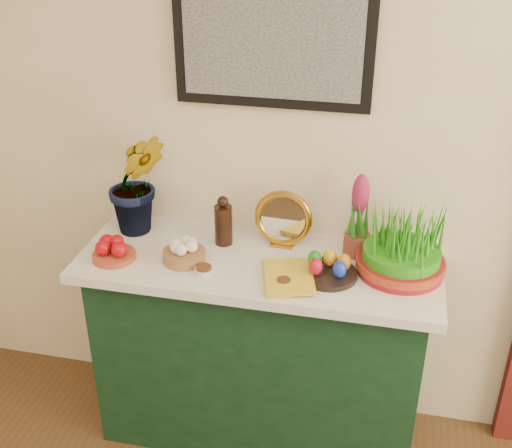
% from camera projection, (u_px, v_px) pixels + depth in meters
% --- Properties ---
extents(sideboard, '(1.30, 0.45, 0.85)m').
position_uv_depth(sideboard, '(259.00, 353.00, 2.70)').
color(sideboard, '#13361D').
rests_on(sideboard, ground).
extents(tablecloth, '(1.40, 0.55, 0.04)m').
position_uv_depth(tablecloth, '(259.00, 263.00, 2.49)').
color(tablecloth, white).
rests_on(tablecloth, sideboard).
extents(hyacinth_green, '(0.36, 0.34, 0.57)m').
position_uv_depth(hyacinth_green, '(136.00, 167.00, 2.56)').
color(hyacinth_green, '#29751B').
rests_on(hyacinth_green, tablecloth).
extents(apple_bowl, '(0.17, 0.17, 0.08)m').
position_uv_depth(apple_bowl, '(113.00, 251.00, 2.47)').
color(apple_bowl, '#A84328').
rests_on(apple_bowl, tablecloth).
extents(garlic_basket, '(0.18, 0.18, 0.09)m').
position_uv_depth(garlic_basket, '(184.00, 252.00, 2.46)').
color(garlic_basket, '#AD7845').
rests_on(garlic_basket, tablecloth).
extents(vinegar_cruet, '(0.07, 0.07, 0.21)m').
position_uv_depth(vinegar_cruet, '(223.00, 223.00, 2.55)').
color(vinegar_cruet, black).
rests_on(vinegar_cruet, tablecloth).
extents(mirror, '(0.24, 0.07, 0.24)m').
position_uv_depth(mirror, '(283.00, 219.00, 2.53)').
color(mirror, '#B68023').
rests_on(mirror, tablecloth).
extents(book, '(0.22, 0.27, 0.03)m').
position_uv_depth(book, '(264.00, 277.00, 2.34)').
color(book, gold).
rests_on(book, tablecloth).
extents(spice_dish_left, '(0.07, 0.07, 0.03)m').
position_uv_depth(spice_dish_left, '(204.00, 270.00, 2.39)').
color(spice_dish_left, silver).
rests_on(spice_dish_left, tablecloth).
extents(spice_dish_right, '(0.06, 0.06, 0.03)m').
position_uv_depth(spice_dish_right, '(284.00, 283.00, 2.32)').
color(spice_dish_right, silver).
rests_on(spice_dish_right, tablecloth).
extents(egg_plate, '(0.23, 0.23, 0.09)m').
position_uv_depth(egg_plate, '(328.00, 269.00, 2.36)').
color(egg_plate, black).
rests_on(egg_plate, tablecloth).
extents(hyacinth_pink, '(0.10, 0.10, 0.34)m').
position_uv_depth(hyacinth_pink, '(359.00, 219.00, 2.45)').
color(hyacinth_pink, brown).
rests_on(hyacinth_pink, tablecloth).
extents(wheatgrass_sabzeh, '(0.33, 0.33, 0.27)m').
position_uv_depth(wheatgrass_sabzeh, '(403.00, 245.00, 2.35)').
color(wheatgrass_sabzeh, maroon).
rests_on(wheatgrass_sabzeh, tablecloth).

